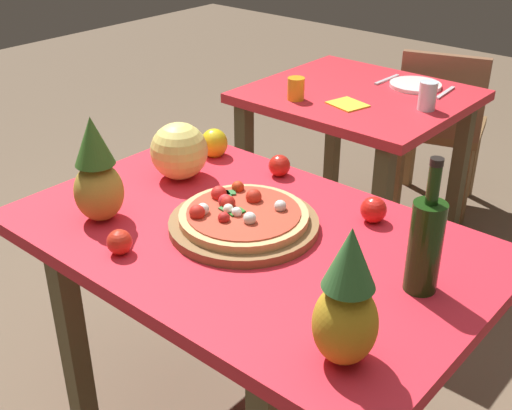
% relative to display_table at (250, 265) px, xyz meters
% --- Properties ---
extents(display_table, '(1.26, 0.81, 0.77)m').
position_rel_display_table_xyz_m(display_table, '(0.00, 0.00, 0.00)').
color(display_table, brown).
rests_on(display_table, ground_plane).
extents(background_table, '(0.86, 0.79, 0.77)m').
position_rel_display_table_xyz_m(background_table, '(-0.42, 1.18, -0.03)').
color(background_table, brown).
rests_on(background_table, ground_plane).
extents(dining_chair, '(0.50, 0.50, 0.85)m').
position_rel_display_table_xyz_m(dining_chair, '(-0.32, 1.81, -0.19)').
color(dining_chair, brown).
rests_on(dining_chair, ground_plane).
extents(pizza_board, '(0.40, 0.40, 0.02)m').
position_rel_display_table_xyz_m(pizza_board, '(-0.03, 0.01, 0.11)').
color(pizza_board, brown).
rests_on(pizza_board, display_table).
extents(pizza, '(0.34, 0.34, 0.06)m').
position_rel_display_table_xyz_m(pizza, '(-0.04, 0.01, 0.14)').
color(pizza, tan).
rests_on(pizza, pizza_board).
extents(wine_bottle, '(0.08, 0.08, 0.33)m').
position_rel_display_table_xyz_m(wine_bottle, '(0.46, 0.07, 0.22)').
color(wine_bottle, '#17330E').
rests_on(wine_bottle, display_table).
extents(pineapple_left, '(0.13, 0.13, 0.30)m').
position_rel_display_table_xyz_m(pineapple_left, '(0.46, -0.25, 0.23)').
color(pineapple_left, gold).
rests_on(pineapple_left, display_table).
extents(pineapple_right, '(0.13, 0.13, 0.30)m').
position_rel_display_table_xyz_m(pineapple_right, '(-0.36, -0.20, 0.23)').
color(pineapple_right, gold).
rests_on(pineapple_right, display_table).
extents(melon, '(0.18, 0.18, 0.18)m').
position_rel_display_table_xyz_m(melon, '(-0.39, 0.12, 0.19)').
color(melon, '#EEDE6F').
rests_on(melon, display_table).
extents(bell_pepper, '(0.09, 0.09, 0.10)m').
position_rel_display_table_xyz_m(bell_pepper, '(-0.42, 0.31, 0.14)').
color(bell_pepper, yellow).
rests_on(bell_pepper, display_table).
extents(tomato_near_board, '(0.07, 0.07, 0.07)m').
position_rel_display_table_xyz_m(tomato_near_board, '(-0.16, 0.33, 0.13)').
color(tomato_near_board, red).
rests_on(tomato_near_board, display_table).
extents(tomato_beside_pepper, '(0.07, 0.07, 0.07)m').
position_rel_display_table_xyz_m(tomato_beside_pepper, '(0.21, 0.27, 0.14)').
color(tomato_beside_pepper, red).
rests_on(tomato_beside_pepper, display_table).
extents(tomato_at_corner, '(0.06, 0.06, 0.06)m').
position_rel_display_table_xyz_m(tomato_at_corner, '(-0.18, -0.28, 0.13)').
color(tomato_at_corner, red).
rests_on(tomato_at_corner, display_table).
extents(drinking_glass_juice, '(0.07, 0.07, 0.09)m').
position_rel_display_table_xyz_m(drinking_glass_juice, '(-0.57, 0.93, 0.14)').
color(drinking_glass_juice, orange).
rests_on(drinking_glass_juice, background_table).
extents(drinking_glass_water, '(0.07, 0.07, 0.11)m').
position_rel_display_table_xyz_m(drinking_glass_water, '(-0.11, 1.17, 0.16)').
color(drinking_glass_water, silver).
rests_on(drinking_glass_water, background_table).
extents(dinner_plate, '(0.22, 0.22, 0.02)m').
position_rel_display_table_xyz_m(dinner_plate, '(-0.28, 1.40, 0.11)').
color(dinner_plate, white).
rests_on(dinner_plate, background_table).
extents(fork_utensil, '(0.02, 0.18, 0.01)m').
position_rel_display_table_xyz_m(fork_utensil, '(-0.42, 1.40, 0.10)').
color(fork_utensil, silver).
rests_on(fork_utensil, background_table).
extents(knife_utensil, '(0.03, 0.18, 0.01)m').
position_rel_display_table_xyz_m(knife_utensil, '(-0.14, 1.40, 0.10)').
color(knife_utensil, silver).
rests_on(knife_utensil, background_table).
extents(napkin_folded, '(0.17, 0.15, 0.01)m').
position_rel_display_table_xyz_m(napkin_folded, '(-0.37, 1.01, 0.10)').
color(napkin_folded, yellow).
rests_on(napkin_folded, background_table).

